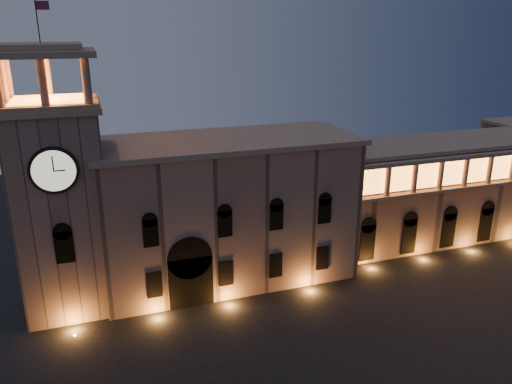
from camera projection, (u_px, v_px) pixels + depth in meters
ground at (319, 382)px, 44.19m from camera, size 160.00×160.00×0.00m
government_building at (227, 210)px, 60.41m from camera, size 30.80×12.80×17.60m
clock_tower at (61, 200)px, 52.70m from camera, size 9.80×9.80×32.40m
colonnade_wing at (447, 188)px, 73.12m from camera, size 40.60×11.50×14.50m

